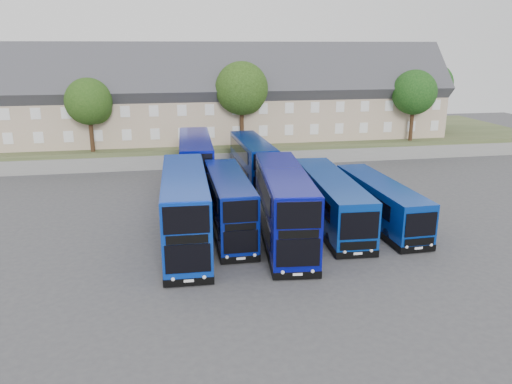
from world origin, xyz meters
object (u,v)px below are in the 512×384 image
at_px(dd_front_mid, 229,206).
at_px(tree_far, 432,86).
at_px(tree_west, 90,103).
at_px(tree_east, 415,94).
at_px(dd_front_left, 185,211).
at_px(coach_east_a, 330,201).
at_px(tree_mid, 243,90).

bearing_deg(dd_front_mid, tree_far, 42.82).
bearing_deg(tree_west, dd_front_mid, -61.47).
distance_m(tree_east, tree_far, 9.23).
xyz_separation_m(dd_front_left, tree_west, (-8.52, 22.93, 4.65)).
height_order(dd_front_left, coach_east_a, dd_front_left).
relative_size(tree_west, tree_east, 0.94).
relative_size(dd_front_left, tree_east, 1.51).
bearing_deg(coach_east_a, tree_far, 53.46).
xyz_separation_m(tree_mid, tree_east, (20.00, -0.50, -0.68)).
xyz_separation_m(coach_east_a, tree_far, (22.81, 27.64, 5.97)).
bearing_deg(tree_far, tree_west, -170.54).
bearing_deg(tree_east, dd_front_mid, -138.86).
bearing_deg(coach_east_a, tree_east, 53.83).
bearing_deg(tree_west, coach_east_a, -47.09).
bearing_deg(tree_mid, coach_east_a, -81.42).
distance_m(dd_front_mid, tree_mid, 23.06).
distance_m(dd_front_left, tree_far, 45.22).
height_order(coach_east_a, tree_west, tree_west).
distance_m(tree_mid, tree_east, 20.02).
bearing_deg(tree_mid, dd_front_left, -107.71).
bearing_deg(tree_far, dd_front_left, -138.21).
xyz_separation_m(coach_east_a, tree_east, (16.81, 20.64, 5.63)).
bearing_deg(coach_east_a, tree_west, 135.91).
bearing_deg(tree_east, tree_far, 49.40).
xyz_separation_m(dd_front_mid, tree_west, (-11.59, 21.32, 4.98)).
distance_m(tree_west, tree_far, 42.58).
distance_m(dd_front_left, dd_front_mid, 3.48).
height_order(dd_front_mid, tree_west, tree_west).
xyz_separation_m(dd_front_mid, tree_far, (30.41, 28.32, 5.66)).
relative_size(dd_front_left, coach_east_a, 0.93).
bearing_deg(tree_west, tree_east, 0.00).
bearing_deg(dd_front_mid, dd_front_left, -152.57).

